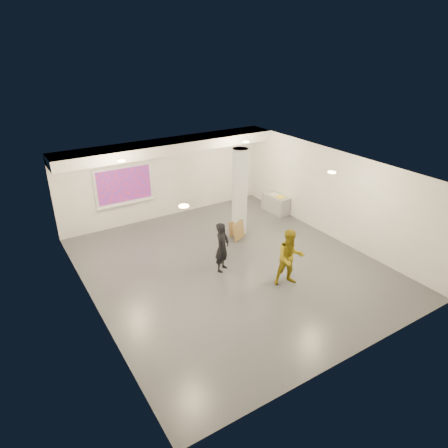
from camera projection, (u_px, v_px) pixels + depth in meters
floor at (231, 266)px, 11.97m from camera, size 8.00×9.00×0.01m
ceiling at (232, 170)px, 10.69m from camera, size 8.00×9.00×0.01m
wall_back at (165, 178)px, 14.78m from camera, size 8.00×0.01×3.00m
wall_front at (355, 302)px, 7.88m from camera, size 8.00×0.01×3.00m
wall_left at (89, 259)px, 9.41m from camera, size 0.01×9.00×3.00m
wall_right at (332, 194)px, 13.25m from camera, size 0.01×9.00×3.00m
soffit_band at (170, 146)px, 13.80m from camera, size 8.00×1.10×0.36m
downlight_nw at (121, 161)px, 11.56m from camera, size 0.22×0.22×0.02m
downlight_ne at (246, 142)px, 13.67m from camera, size 0.22×0.22×0.02m
downlight_sw at (184, 206)px, 8.50m from camera, size 0.22×0.22×0.02m
downlight_se at (332, 172)px, 10.61m from camera, size 0.22×0.22×0.02m
column at (240, 192)px, 13.43m from camera, size 0.52×0.52×3.00m
projection_screen at (124, 185)px, 13.97m from camera, size 2.10×0.13×1.42m
credenza at (276, 204)px, 15.56m from camera, size 0.53×1.20×0.69m
papers_stack at (274, 194)px, 15.49m from camera, size 0.27×0.34×0.02m
postit_pad at (280, 197)px, 15.22m from camera, size 0.31×0.38×0.03m
cardboard_back at (239, 231)px, 13.48m from camera, size 0.57×0.35×0.61m
cardboard_front at (235, 228)px, 13.77m from camera, size 0.48×0.26×0.50m
woman at (222, 247)px, 11.49m from camera, size 0.66×0.60×1.51m
man at (290, 258)px, 10.82m from camera, size 0.96×0.85×1.64m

